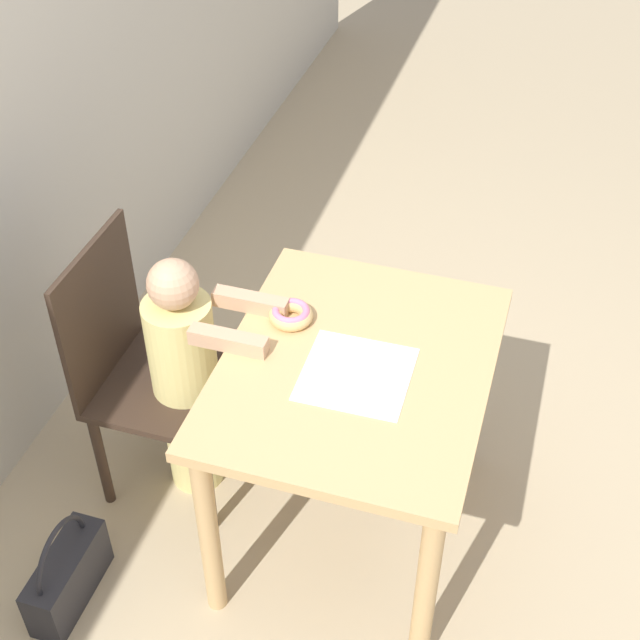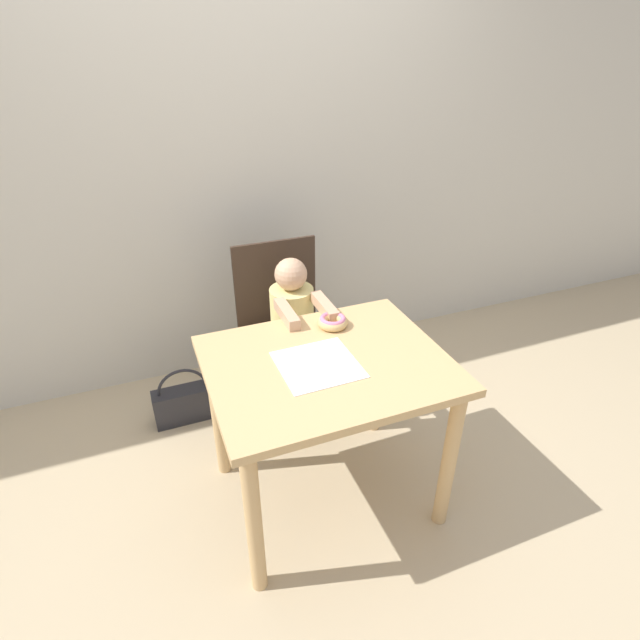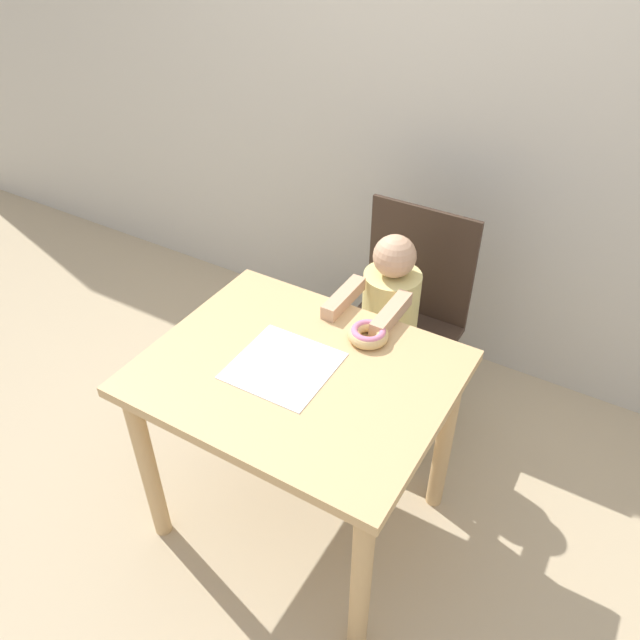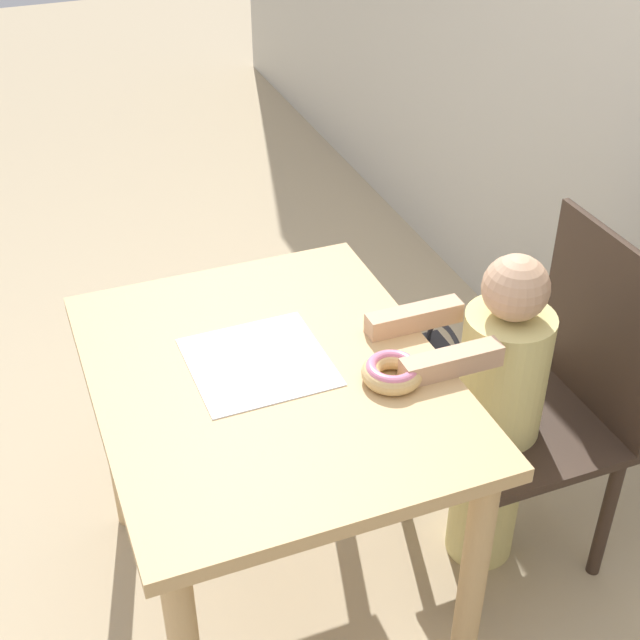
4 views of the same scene
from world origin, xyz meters
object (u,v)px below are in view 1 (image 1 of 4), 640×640
(chair, at_px, (148,369))
(handbag, at_px, (67,575))
(child_figure, at_px, (187,377))
(donut, at_px, (291,314))

(chair, height_order, handbag, chair)
(child_figure, height_order, donut, child_figure)
(chair, xyz_separation_m, donut, (0.07, -0.47, 0.29))
(chair, relative_size, child_figure, 0.99)
(donut, relative_size, handbag, 0.40)
(chair, relative_size, handbag, 2.80)
(donut, bearing_deg, chair, 98.94)
(chair, distance_m, handbag, 0.67)
(chair, bearing_deg, child_figure, -90.00)
(chair, bearing_deg, handbag, 174.98)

